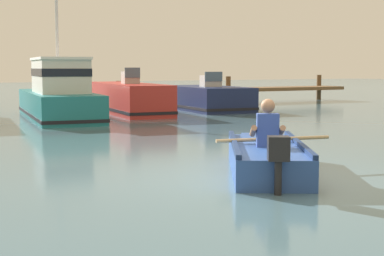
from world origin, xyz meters
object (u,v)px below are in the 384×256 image
moored_boat_red (127,99)px  moored_boat_navy (207,99)px  moored_boat_teal (59,96)px  rowboat_with_person (266,157)px

moored_boat_red → moored_boat_navy: size_ratio=1.35×
moored_boat_teal → moored_boat_red: 3.16m
moored_boat_teal → moored_boat_navy: (6.22, 1.05, -0.29)m
moored_boat_red → moored_boat_navy: moored_boat_red is taller
rowboat_with_person → moored_boat_teal: 11.45m
moored_boat_navy → moored_boat_teal: bearing=-170.4°
moored_boat_navy → moored_boat_red: bearing=177.0°
moored_boat_teal → moored_boat_red: size_ratio=1.08×
rowboat_with_person → moored_boat_navy: (6.01, 12.48, 0.20)m
moored_boat_red → moored_boat_navy: bearing=-3.0°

